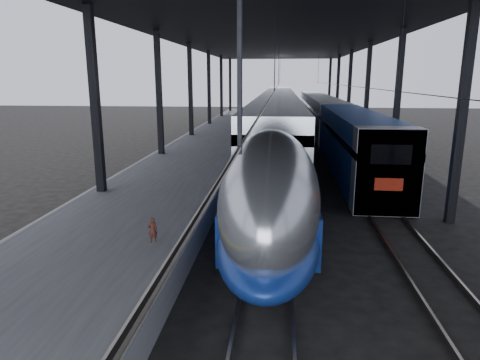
# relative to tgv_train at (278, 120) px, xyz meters

# --- Properties ---
(ground) EXTENTS (160.00, 160.00, 0.00)m
(ground) POSITION_rel_tgv_train_xyz_m (-2.00, -27.31, -2.17)
(ground) COLOR black
(ground) RESTS_ON ground
(platform) EXTENTS (6.00, 80.00, 1.00)m
(platform) POSITION_rel_tgv_train_xyz_m (-5.50, -7.31, -1.67)
(platform) COLOR #4C4C4F
(platform) RESTS_ON ground
(yellow_strip) EXTENTS (0.30, 80.00, 0.01)m
(yellow_strip) POSITION_rel_tgv_train_xyz_m (-2.70, -7.31, -1.16)
(yellow_strip) COLOR gold
(yellow_strip) RESTS_ON platform
(rails) EXTENTS (6.52, 80.00, 0.16)m
(rails) POSITION_rel_tgv_train_xyz_m (2.50, -7.31, -2.09)
(rails) COLOR slate
(rails) RESTS_ON ground
(canopy) EXTENTS (18.00, 75.00, 9.47)m
(canopy) POSITION_rel_tgv_train_xyz_m (-0.10, -7.31, 6.95)
(canopy) COLOR black
(canopy) RESTS_ON ground
(tgv_train) EXTENTS (3.23, 65.20, 4.63)m
(tgv_train) POSITION_rel_tgv_train_xyz_m (0.00, 0.00, 0.00)
(tgv_train) COLOR #A9ABB0
(tgv_train) RESTS_ON ground
(second_train) EXTENTS (2.87, 56.05, 3.95)m
(second_train) POSITION_rel_tgv_train_xyz_m (5.00, 5.20, -0.16)
(second_train) COLOR navy
(second_train) RESTS_ON ground
(child) EXTENTS (0.34, 0.29, 0.80)m
(child) POSITION_rel_tgv_train_xyz_m (-3.62, -28.25, -0.76)
(child) COLOR #492118
(child) RESTS_ON platform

